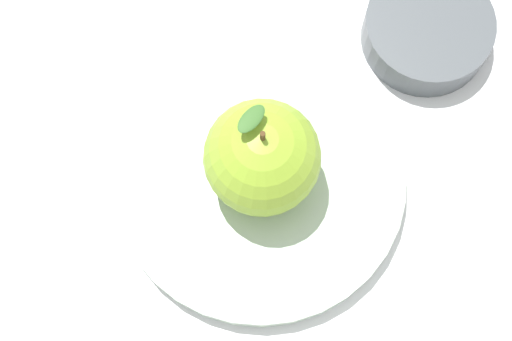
{
  "coord_description": "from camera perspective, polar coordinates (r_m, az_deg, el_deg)",
  "views": [
    {
      "loc": [
        -0.13,
        0.07,
        0.56
      ],
      "look_at": [
        0.0,
        -0.02,
        0.02
      ],
      "focal_mm": 52.98,
      "sensor_mm": 36.0,
      "label": 1
    }
  ],
  "objects": [
    {
      "name": "ground_plane",
      "position": [
        0.58,
        -1.47,
        -2.08
      ],
      "size": [
        2.4,
        2.4,
        0.0
      ],
      "primitive_type": "plane",
      "color": "silver"
    },
    {
      "name": "dinner_plate",
      "position": [
        0.58,
        -0.0,
        -0.24
      ],
      "size": [
        0.22,
        0.22,
        0.02
      ],
      "color": "#B2C6B2",
      "rests_on": "ground_plane"
    },
    {
      "name": "apple",
      "position": [
        0.53,
        0.29,
        1.23
      ],
      "size": [
        0.08,
        0.08,
        0.09
      ],
      "color": "#8CB22D",
      "rests_on": "dinner_plate"
    },
    {
      "name": "side_bowl",
      "position": [
        0.63,
        12.86,
        10.38
      ],
      "size": [
        0.1,
        0.1,
        0.03
      ],
      "color": "#4C5156",
      "rests_on": "ground_plane"
    }
  ]
}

